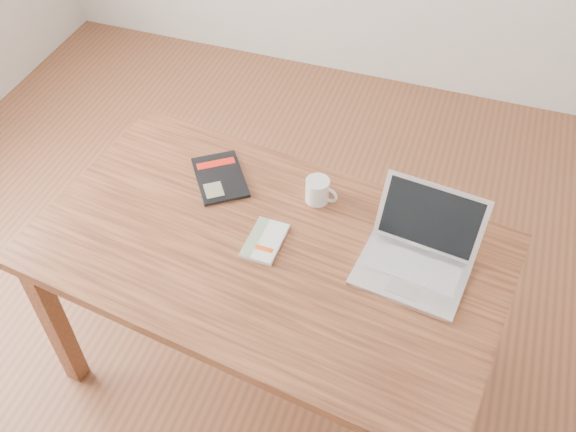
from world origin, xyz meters
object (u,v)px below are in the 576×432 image
(laptop, at_px, (417,254))
(white_guidebook, at_px, (265,241))
(black_guidebook, at_px, (220,177))
(coffee_mug, at_px, (318,190))
(desk, at_px, (268,265))

(laptop, bearing_deg, white_guidebook, -164.73)
(laptop, bearing_deg, black_guidebook, 174.72)
(laptop, xyz_separation_m, coffee_mug, (-0.37, 0.17, -0.00))
(desk, relative_size, black_guidebook, 5.48)
(white_guidebook, relative_size, laptop, 0.49)
(desk, height_order, laptop, laptop)
(desk, bearing_deg, white_guidebook, 134.83)
(desk, xyz_separation_m, black_guidebook, (-0.26, 0.24, 0.10))
(black_guidebook, relative_size, coffee_mug, 2.47)
(laptop, height_order, coffee_mug, laptop)
(desk, xyz_separation_m, laptop, (0.46, 0.09, 0.14))
(black_guidebook, bearing_deg, coffee_mug, -33.77)
(desk, xyz_separation_m, white_guidebook, (-0.01, 0.02, 0.10))
(white_guidebook, height_order, laptop, laptop)
(black_guidebook, relative_size, laptop, 0.80)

